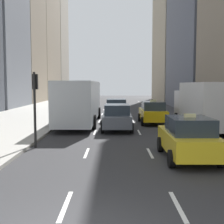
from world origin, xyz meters
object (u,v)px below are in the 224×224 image
object	(u,v)px
traffic_light_pole	(35,97)
box_truck	(204,105)
sedan_black_near	(117,117)
sedan_silver_behind	(116,109)
taxi_lead	(153,112)
taxi_second	(188,138)
city_bus	(80,100)

from	to	relation	value
traffic_light_pole	box_truck	bearing A→B (deg)	29.17
box_truck	traffic_light_pole	bearing A→B (deg)	-150.83
sedan_black_near	sedan_silver_behind	distance (m)	6.19
taxi_lead	sedan_black_near	distance (m)	4.51
taxi_lead	box_truck	size ratio (longest dim) A/B	0.52
taxi_second	sedan_silver_behind	size ratio (longest dim) A/B	0.93
city_bus	traffic_light_pole	world-z (taller)	traffic_light_pole
taxi_second	city_bus	world-z (taller)	city_bus
sedan_silver_behind	taxi_second	bearing A→B (deg)	-78.83
taxi_second	sedan_black_near	size ratio (longest dim) A/B	0.99
taxi_lead	traffic_light_pole	bearing A→B (deg)	-126.37
sedan_black_near	traffic_light_pole	distance (m)	7.05
sedan_silver_behind	traffic_light_pole	world-z (taller)	traffic_light_pole
taxi_second	sedan_silver_behind	xyz separation A→B (m)	(-2.80, 14.18, 0.03)
sedan_black_near	traffic_light_pole	bearing A→B (deg)	-125.02
taxi_second	city_bus	xyz separation A→B (m)	(-5.61, 11.64, 0.91)
taxi_second	traffic_light_pole	xyz separation A→B (m)	(-6.75, 2.36, 1.53)
city_bus	sedan_black_near	bearing A→B (deg)	-52.36
taxi_lead	sedan_silver_behind	bearing A→B (deg)	136.47
taxi_lead	city_bus	bearing A→B (deg)	178.82
city_bus	traffic_light_pole	xyz separation A→B (m)	(-1.14, -9.28, 0.62)
city_bus	box_truck	bearing A→B (deg)	-25.17
traffic_light_pole	sedan_black_near	bearing A→B (deg)	54.98
taxi_lead	taxi_second	distance (m)	11.52
traffic_light_pole	taxi_second	bearing A→B (deg)	-19.24
taxi_second	traffic_light_pole	world-z (taller)	traffic_light_pole
sedan_black_near	box_truck	xyz separation A→B (m)	(5.60, -0.31, 0.83)
sedan_silver_behind	traffic_light_pole	distance (m)	12.56
taxi_second	sedan_black_near	distance (m)	8.47
taxi_lead	city_bus	xyz separation A→B (m)	(-5.61, 0.12, 0.91)
box_truck	city_bus	bearing A→B (deg)	154.83
taxi_second	sedan_silver_behind	distance (m)	14.46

